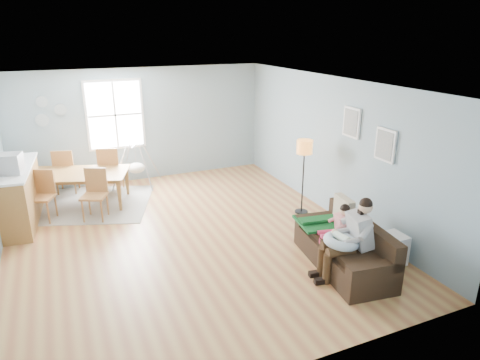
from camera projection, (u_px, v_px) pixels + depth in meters
name	position (u px, v px, depth m)	size (l,w,h in m)	color
room	(180.00, 102.00, 6.88)	(8.40, 9.40, 3.90)	#AB653C
window	(115.00, 115.00, 9.90)	(1.32, 0.08, 1.62)	white
pictures	(368.00, 133.00, 7.28)	(0.05, 1.34, 0.74)	white
wall_plates	(48.00, 112.00, 9.31)	(0.67, 0.02, 0.66)	#91A7AE
sofa	(346.00, 250.00, 6.66)	(1.05, 1.99, 0.77)	black
green_throw	(324.00, 221.00, 7.14)	(0.87, 0.69, 0.04)	#155D28
beige_pillow	(344.00, 211.00, 7.02)	(0.13, 0.47, 0.47)	tan
father	(350.00, 236.00, 6.25)	(0.92, 0.49, 1.25)	#959497
nursing_pillow	(341.00, 241.00, 6.23)	(0.52, 0.52, 0.14)	silver
infant	(340.00, 236.00, 6.24)	(0.16, 0.34, 0.12)	white
toddler	(338.00, 224.00, 6.67)	(0.53, 0.32, 0.79)	white
floor_lamp	(304.00, 153.00, 8.30)	(0.30, 0.30, 1.51)	black
storage_cube	(390.00, 249.00, 6.75)	(0.43, 0.39, 0.48)	white
rug	(82.00, 204.00, 9.11)	(2.77, 2.11, 0.01)	gray
dining_table	(80.00, 189.00, 8.99)	(1.98, 1.10, 0.70)	olive
chair_sw	(42.00, 192.00, 8.24)	(0.58, 0.58, 0.98)	brown
chair_se	(95.00, 190.00, 8.30)	(0.59, 0.59, 0.99)	brown
chair_nw	(65.00, 168.00, 9.52)	(0.57, 0.57, 1.03)	brown
chair_ne	(110.00, 167.00, 9.57)	(0.62, 0.62, 1.07)	brown
counter	(19.00, 195.00, 8.07)	(0.77, 2.04, 1.12)	olive
monitor	(10.00, 164.00, 7.49)	(0.45, 0.43, 0.35)	#A4A4A8
baby_swing	(136.00, 167.00, 10.11)	(1.28, 1.29, 0.98)	#A4A4A8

